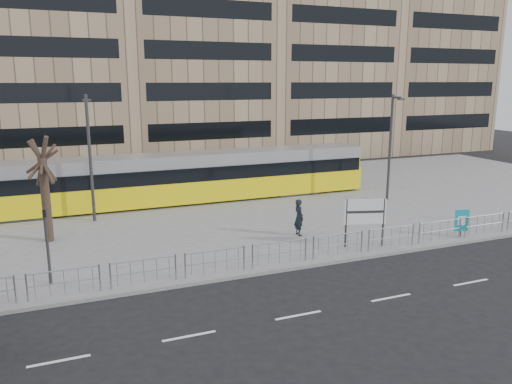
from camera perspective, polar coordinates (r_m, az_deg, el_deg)
name	(u,v)px	position (r m, az deg, el deg)	size (l,w,h in m)	color
ground	(298,269)	(22.52, 4.86, -8.79)	(120.00, 120.00, 0.00)	black
plaza	(217,206)	(33.14, -4.46, -1.59)	(64.00, 24.00, 0.15)	slate
kerb	(298,267)	(22.54, 4.81, -8.57)	(64.00, 0.25, 0.17)	gray
building_row	(164,33)	(54.30, -10.47, 17.44)	(70.40, 18.40, 31.20)	maroon
pedestrian_barrier	(333,240)	(23.52, 8.74, -5.41)	(32.07, 0.07, 1.10)	#989BA0
road_markings	(369,302)	(19.84, 12.81, -12.13)	(62.00, 0.12, 0.01)	white
tram	(169,179)	(33.53, -9.90, 1.47)	(28.13, 2.76, 3.31)	yellow
station_sign	(365,214)	(25.04, 12.36, -2.46)	(2.03, 0.67, 2.40)	#2D2D30
ad_panel	(462,221)	(28.34, 22.45, -3.07)	(0.76, 0.25, 1.45)	#2D2D30
pedestrian	(299,217)	(26.48, 4.93, -2.90)	(0.72, 0.47, 1.97)	black
traffic_light_west	(47,237)	(21.60, -22.81, -4.75)	(0.18, 0.21, 3.10)	#2D2D30
lamp_post_west	(90,153)	(29.96, -18.46, 4.25)	(0.45, 1.04, 7.31)	#2D2D30
lamp_post_east	(391,143)	(34.89, 15.15, 5.45)	(0.45, 1.04, 7.16)	#2D2D30
bare_tree	(40,133)	(26.75, -23.50, 6.17)	(4.12, 4.12, 7.42)	#30251B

